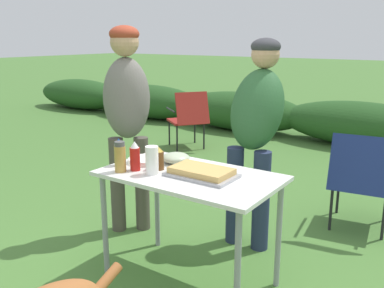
% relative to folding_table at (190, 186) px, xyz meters
% --- Properties ---
extents(ground_plane, '(60.00, 60.00, 0.00)m').
position_rel_folding_table_xyz_m(ground_plane, '(0.00, 0.00, -0.66)').
color(ground_plane, '#477533').
extents(shrub_hedge, '(14.40, 0.90, 0.65)m').
position_rel_folding_table_xyz_m(shrub_hedge, '(-0.00, 4.39, -0.34)').
color(shrub_hedge, '#234C1E').
rests_on(shrub_hedge, ground).
extents(folding_table, '(1.10, 0.64, 0.74)m').
position_rel_folding_table_xyz_m(folding_table, '(0.00, 0.00, 0.00)').
color(folding_table, silver).
rests_on(folding_table, ground).
extents(food_tray, '(0.42, 0.25, 0.06)m').
position_rel_folding_table_xyz_m(food_tray, '(0.09, -0.01, 0.10)').
color(food_tray, '#9E9EA3').
rests_on(food_tray, folding_table).
extents(plate_stack, '(0.23, 0.23, 0.03)m').
position_rel_folding_table_xyz_m(plate_stack, '(-0.39, 0.03, 0.09)').
color(plate_stack, white).
rests_on(plate_stack, folding_table).
extents(mixing_bowl, '(0.19, 0.19, 0.07)m').
position_rel_folding_table_xyz_m(mixing_bowl, '(-0.21, 0.14, 0.11)').
color(mixing_bowl, '#ADBC99').
rests_on(mixing_bowl, folding_table).
extents(paper_cup_stack, '(0.08, 0.08, 0.18)m').
position_rel_folding_table_xyz_m(paper_cup_stack, '(-0.19, -0.14, 0.17)').
color(paper_cup_stack, white).
rests_on(paper_cup_stack, folding_table).
extents(mayo_bottle, '(0.06, 0.06, 0.18)m').
position_rel_folding_table_xyz_m(mayo_bottle, '(-0.49, -0.11, 0.16)').
color(mayo_bottle, silver).
rests_on(mayo_bottle, folding_table).
extents(beer_bottle, '(0.07, 0.07, 0.15)m').
position_rel_folding_table_xyz_m(beer_bottle, '(-0.22, -0.04, 0.15)').
color(beer_bottle, brown).
rests_on(beer_bottle, folding_table).
extents(spice_jar, '(0.07, 0.07, 0.19)m').
position_rel_folding_table_xyz_m(spice_jar, '(-0.39, -0.21, 0.17)').
color(spice_jar, '#B2893D').
rests_on(spice_jar, folding_table).
extents(ketchup_bottle, '(0.06, 0.06, 0.19)m').
position_rel_folding_table_xyz_m(ketchup_bottle, '(-0.33, -0.14, 0.17)').
color(ketchup_bottle, red).
rests_on(ketchup_bottle, folding_table).
extents(standing_person_in_red_jacket, '(0.41, 0.51, 1.56)m').
position_rel_folding_table_xyz_m(standing_person_in_red_jacket, '(0.06, 0.77, 0.29)').
color(standing_person_in_red_jacket, '#232D4C').
rests_on(standing_person_in_red_jacket, ground).
extents(standing_person_in_dark_puffer, '(0.44, 0.44, 1.65)m').
position_rel_folding_table_xyz_m(standing_person_in_dark_puffer, '(-0.86, 0.37, 0.36)').
color(standing_person_in_dark_puffer, '#4C473D').
rests_on(standing_person_in_dark_puffer, ground).
extents(camp_chair_green_behind_table, '(0.75, 0.72, 0.83)m').
position_rel_folding_table_xyz_m(camp_chair_green_behind_table, '(-1.97, 2.81, -0.20)').
color(camp_chair_green_behind_table, maroon).
rests_on(camp_chair_green_behind_table, ground).
extents(camp_chair_near_hedge, '(0.55, 0.65, 0.83)m').
position_rel_folding_table_xyz_m(camp_chair_near_hedge, '(0.71, 1.40, -0.20)').
color(camp_chair_near_hedge, navy).
rests_on(camp_chair_near_hedge, ground).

